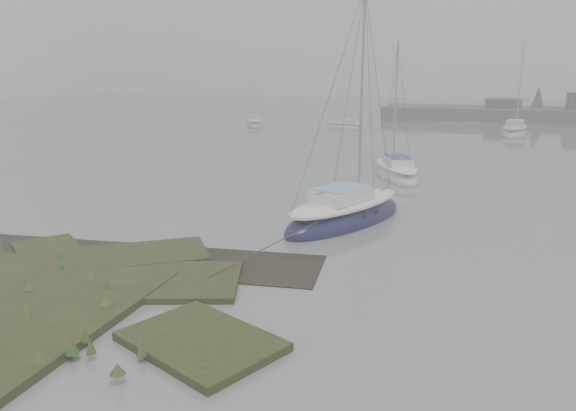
{
  "coord_description": "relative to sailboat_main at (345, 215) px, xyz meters",
  "views": [
    {
      "loc": [
        5.96,
        -11.13,
        6.28
      ],
      "look_at": [
        0.56,
        5.99,
        1.8
      ],
      "focal_mm": 35.0,
      "sensor_mm": 36.0,
      "label": 1
    }
  ],
  "objects": [
    {
      "name": "sailboat_far_a",
      "position": [
        -17.29,
        35.05,
        -0.08
      ],
      "size": [
        3.42,
        5.49,
        7.37
      ],
      "rotation": [
        0.0,
        0.0,
        0.35
      ],
      "color": "#A2A6AB",
      "rests_on": "ground"
    },
    {
      "name": "sailboat_far_b",
      "position": [
        8.87,
        34.48,
        -0.03
      ],
      "size": [
        3.28,
        6.79,
        9.18
      ],
      "rotation": [
        0.0,
        0.0,
        -0.18
      ],
      "color": "#A6ADB1",
      "rests_on": "ground"
    },
    {
      "name": "sailboat_main",
      "position": [
        0.0,
        0.0,
        0.0
      ],
      "size": [
        5.08,
        7.41,
        10.0
      ],
      "rotation": [
        0.0,
        0.0,
        -0.43
      ],
      "color": "#101035",
      "rests_on": "ground"
    },
    {
      "name": "sailboat_far_c",
      "position": [
        -7.16,
        35.28,
        -0.12
      ],
      "size": [
        4.67,
        2.46,
        6.28
      ],
      "rotation": [
        0.0,
        0.0,
        1.33
      ],
      "color": "#B4B7BF",
      "rests_on": "ground"
    },
    {
      "name": "sailboat_white",
      "position": [
        0.83,
        10.36,
        -0.05
      ],
      "size": [
        4.01,
        6.14,
        8.26
      ],
      "rotation": [
        0.0,
        0.0,
        0.39
      ],
      "color": "silver",
      "rests_on": "ground"
    },
    {
      "name": "ground",
      "position": [
        -1.49,
        19.2,
        -0.31
      ],
      "size": [
        160.0,
        160.0,
        0.0
      ],
      "primitive_type": "plane",
      "color": "slate",
      "rests_on": "ground"
    }
  ]
}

